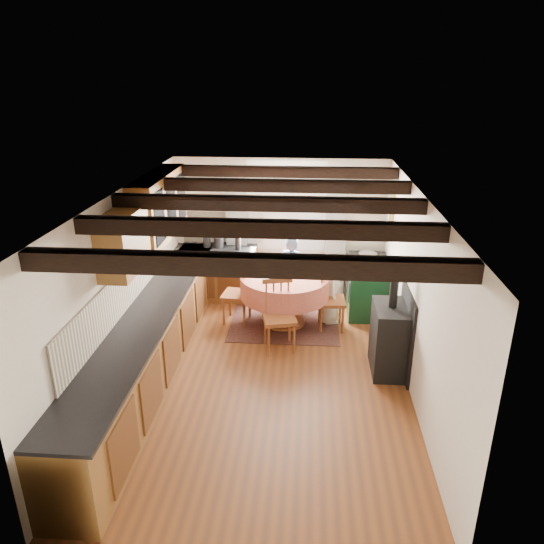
# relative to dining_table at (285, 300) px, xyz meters

# --- Properties ---
(floor) EXTENTS (3.60, 5.50, 0.00)m
(floor) POSITION_rel_dining_table_xyz_m (-0.14, -1.48, -0.41)
(floor) COLOR brown
(floor) RESTS_ON ground
(ceiling) EXTENTS (3.60, 5.50, 0.00)m
(ceiling) POSITION_rel_dining_table_xyz_m (-0.14, -1.48, 1.99)
(ceiling) COLOR white
(ceiling) RESTS_ON ground
(wall_back) EXTENTS (3.60, 0.00, 2.40)m
(wall_back) POSITION_rel_dining_table_xyz_m (-0.14, 1.27, 0.79)
(wall_back) COLOR silver
(wall_back) RESTS_ON ground
(wall_front) EXTENTS (3.60, 0.00, 2.40)m
(wall_front) POSITION_rel_dining_table_xyz_m (-0.14, -4.23, 0.79)
(wall_front) COLOR silver
(wall_front) RESTS_ON ground
(wall_left) EXTENTS (0.00, 5.50, 2.40)m
(wall_left) POSITION_rel_dining_table_xyz_m (-1.94, -1.48, 0.79)
(wall_left) COLOR silver
(wall_left) RESTS_ON ground
(wall_right) EXTENTS (0.00, 5.50, 2.40)m
(wall_right) POSITION_rel_dining_table_xyz_m (1.66, -1.48, 0.79)
(wall_right) COLOR silver
(wall_right) RESTS_ON ground
(beam_a) EXTENTS (3.60, 0.16, 0.16)m
(beam_a) POSITION_rel_dining_table_xyz_m (-0.14, -3.48, 1.90)
(beam_a) COLOR black
(beam_a) RESTS_ON ceiling
(beam_b) EXTENTS (3.60, 0.16, 0.16)m
(beam_b) POSITION_rel_dining_table_xyz_m (-0.14, -2.48, 1.90)
(beam_b) COLOR black
(beam_b) RESTS_ON ceiling
(beam_c) EXTENTS (3.60, 0.16, 0.16)m
(beam_c) POSITION_rel_dining_table_xyz_m (-0.14, -1.48, 1.90)
(beam_c) COLOR black
(beam_c) RESTS_ON ceiling
(beam_d) EXTENTS (3.60, 0.16, 0.16)m
(beam_d) POSITION_rel_dining_table_xyz_m (-0.14, -0.48, 1.90)
(beam_d) COLOR black
(beam_d) RESTS_ON ceiling
(beam_e) EXTENTS (3.60, 0.16, 0.16)m
(beam_e) POSITION_rel_dining_table_xyz_m (-0.14, 0.52, 1.90)
(beam_e) COLOR black
(beam_e) RESTS_ON ceiling
(splash_left) EXTENTS (0.02, 4.50, 0.55)m
(splash_left) POSITION_rel_dining_table_xyz_m (-1.92, -1.18, 0.79)
(splash_left) COLOR beige
(splash_left) RESTS_ON wall_left
(splash_back) EXTENTS (1.40, 0.02, 0.55)m
(splash_back) POSITION_rel_dining_table_xyz_m (-1.14, 1.25, 0.79)
(splash_back) COLOR beige
(splash_back) RESTS_ON wall_back
(base_cabinet_left) EXTENTS (0.60, 5.30, 0.88)m
(base_cabinet_left) POSITION_rel_dining_table_xyz_m (-1.64, -1.48, 0.03)
(base_cabinet_left) COLOR brown
(base_cabinet_left) RESTS_ON floor
(base_cabinet_back) EXTENTS (1.30, 0.60, 0.88)m
(base_cabinet_back) POSITION_rel_dining_table_xyz_m (-1.19, 0.97, 0.03)
(base_cabinet_back) COLOR brown
(base_cabinet_back) RESTS_ON floor
(worktop_left) EXTENTS (0.64, 5.30, 0.04)m
(worktop_left) POSITION_rel_dining_table_xyz_m (-1.62, -1.48, 0.49)
(worktop_left) COLOR black
(worktop_left) RESTS_ON base_cabinet_left
(worktop_back) EXTENTS (1.30, 0.64, 0.04)m
(worktop_back) POSITION_rel_dining_table_xyz_m (-1.19, 0.95, 0.49)
(worktop_back) COLOR black
(worktop_back) RESTS_ON base_cabinet_back
(wall_cabinet_glass) EXTENTS (0.34, 1.80, 0.90)m
(wall_cabinet_glass) POSITION_rel_dining_table_xyz_m (-1.77, -0.28, 1.54)
(wall_cabinet_glass) COLOR brown
(wall_cabinet_glass) RESTS_ON wall_left
(wall_cabinet_solid) EXTENTS (0.34, 0.90, 0.70)m
(wall_cabinet_solid) POSITION_rel_dining_table_xyz_m (-1.77, -1.78, 1.49)
(wall_cabinet_solid) COLOR brown
(wall_cabinet_solid) RESTS_ON wall_left
(window_frame) EXTENTS (1.34, 0.03, 1.54)m
(window_frame) POSITION_rel_dining_table_xyz_m (-0.04, 1.25, 1.19)
(window_frame) COLOR white
(window_frame) RESTS_ON wall_back
(window_pane) EXTENTS (1.20, 0.01, 1.40)m
(window_pane) POSITION_rel_dining_table_xyz_m (-0.04, 1.26, 1.19)
(window_pane) COLOR white
(window_pane) RESTS_ON wall_back
(curtain_left) EXTENTS (0.35, 0.10, 2.10)m
(curtain_left) POSITION_rel_dining_table_xyz_m (-0.89, 1.17, 0.69)
(curtain_left) COLOR #9C9C9C
(curtain_left) RESTS_ON wall_back
(curtain_right) EXTENTS (0.35, 0.10, 2.10)m
(curtain_right) POSITION_rel_dining_table_xyz_m (0.81, 1.17, 0.69)
(curtain_right) COLOR #9C9C9C
(curtain_right) RESTS_ON wall_back
(curtain_rod) EXTENTS (2.00, 0.03, 0.03)m
(curtain_rod) POSITION_rel_dining_table_xyz_m (-0.04, 1.17, 1.79)
(curtain_rod) COLOR black
(curtain_rod) RESTS_ON wall_back
(wall_picture) EXTENTS (0.04, 0.50, 0.60)m
(wall_picture) POSITION_rel_dining_table_xyz_m (1.63, 0.82, 1.29)
(wall_picture) COLOR gold
(wall_picture) RESTS_ON wall_right
(wall_plate) EXTENTS (0.30, 0.02, 0.30)m
(wall_plate) POSITION_rel_dining_table_xyz_m (0.91, 1.24, 1.29)
(wall_plate) COLOR silver
(wall_plate) RESTS_ON wall_back
(rug) EXTENTS (1.69, 1.32, 0.01)m
(rug) POSITION_rel_dining_table_xyz_m (0.00, 0.00, -0.41)
(rug) COLOR black
(rug) RESTS_ON floor
(dining_table) EXTENTS (1.36, 1.36, 0.82)m
(dining_table) POSITION_rel_dining_table_xyz_m (0.00, 0.00, 0.00)
(dining_table) COLOR #B37669
(dining_table) RESTS_ON floor
(chair_near) EXTENTS (0.54, 0.56, 1.03)m
(chair_near) POSITION_rel_dining_table_xyz_m (-0.03, -0.77, 0.11)
(chair_near) COLOR brown
(chair_near) RESTS_ON floor
(chair_left) EXTENTS (0.51, 0.49, 1.01)m
(chair_left) POSITION_rel_dining_table_xyz_m (-0.76, 0.04, 0.09)
(chair_left) COLOR brown
(chair_left) RESTS_ON floor
(chair_right) EXTENTS (0.48, 0.46, 1.00)m
(chair_right) POSITION_rel_dining_table_xyz_m (0.72, -0.08, 0.09)
(chair_right) COLOR brown
(chair_right) RESTS_ON floor
(aga_range) EXTENTS (0.64, 0.99, 0.91)m
(aga_range) POSITION_rel_dining_table_xyz_m (1.33, 0.57, 0.04)
(aga_range) COLOR #0E341A
(aga_range) RESTS_ON floor
(cast_iron_stove) EXTENTS (0.43, 0.72, 1.45)m
(cast_iron_stove) POSITION_rel_dining_table_xyz_m (1.44, -1.22, 0.31)
(cast_iron_stove) COLOR black
(cast_iron_stove) RESTS_ON floor
(child_far) EXTENTS (0.52, 0.41, 1.24)m
(child_far) POSITION_rel_dining_table_xyz_m (0.07, 0.70, 0.21)
(child_far) COLOR #3D4864
(child_far) RESTS_ON floor
(child_right) EXTENTS (0.46, 0.59, 1.08)m
(child_right) POSITION_rel_dining_table_xyz_m (0.69, 0.15, 0.13)
(child_right) COLOR beige
(child_right) RESTS_ON floor
(bowl_a) EXTENTS (0.33, 0.33, 0.06)m
(bowl_a) POSITION_rel_dining_table_xyz_m (0.19, 0.34, 0.44)
(bowl_a) COLOR silver
(bowl_a) RESTS_ON dining_table
(bowl_b) EXTENTS (0.27, 0.27, 0.06)m
(bowl_b) POSITION_rel_dining_table_xyz_m (0.11, 0.08, 0.44)
(bowl_b) COLOR silver
(bowl_b) RESTS_ON dining_table
(cup) EXTENTS (0.11, 0.11, 0.09)m
(cup) POSITION_rel_dining_table_xyz_m (0.02, -0.05, 0.46)
(cup) COLOR silver
(cup) RESTS_ON dining_table
(canister_tall) EXTENTS (0.13, 0.13, 0.22)m
(canister_tall) POSITION_rel_dining_table_xyz_m (-1.39, 0.99, 0.62)
(canister_tall) COLOR #262628
(canister_tall) RESTS_ON worktop_back
(canister_wide) EXTENTS (0.16, 0.16, 0.18)m
(canister_wide) POSITION_rel_dining_table_xyz_m (-1.18, 0.98, 0.60)
(canister_wide) COLOR #262628
(canister_wide) RESTS_ON worktop_back
(canister_slim) EXTENTS (0.10, 0.10, 0.27)m
(canister_slim) POSITION_rel_dining_table_xyz_m (-0.84, 0.89, 0.64)
(canister_slim) COLOR #262628
(canister_slim) RESTS_ON worktop_back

